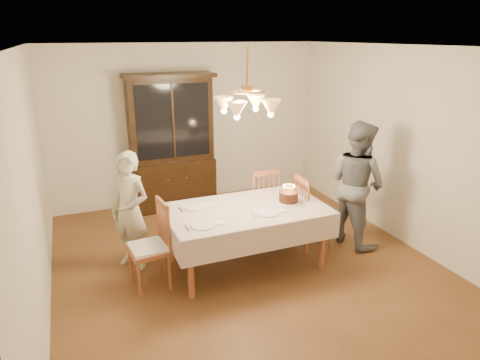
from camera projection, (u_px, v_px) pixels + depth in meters
name	position (u px, v px, depth m)	size (l,w,h in m)	color
ground	(246.00, 264.00, 5.33)	(5.00, 5.00, 0.00)	brown
room_shell	(247.00, 141.00, 4.82)	(5.00, 5.00, 5.00)	white
dining_table	(246.00, 214.00, 5.11)	(1.90, 1.10, 0.76)	brown
china_hutch	(172.00, 145.00, 6.85)	(1.38, 0.54, 2.16)	black
chair_far_side	(261.00, 205.00, 6.02)	(0.45, 0.43, 1.00)	brown
chair_left_end	(149.00, 249.00, 4.75)	(0.46, 0.48, 1.00)	brown
chair_right_end	(312.00, 217.00, 5.63)	(0.45, 0.46, 1.00)	brown
elderly_woman	(130.00, 211.00, 5.09)	(0.53, 0.35, 1.45)	beige
adult_in_grey	(357.00, 184.00, 5.67)	(0.82, 0.64, 1.69)	slate
birthday_cake	(289.00, 197.00, 5.24)	(0.30, 0.30, 0.22)	white
place_setting_near_left	(204.00, 225.00, 4.62)	(0.42, 0.27, 0.02)	white
place_setting_near_right	(269.00, 213.00, 4.94)	(0.41, 0.26, 0.02)	white
place_setting_far_left	(196.00, 207.00, 5.10)	(0.41, 0.26, 0.02)	white
chandelier	(247.00, 106.00, 4.69)	(0.62, 0.62, 0.73)	#BF8C3F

